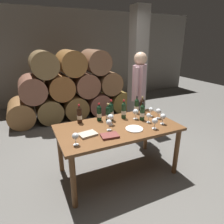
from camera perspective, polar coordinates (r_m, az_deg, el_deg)
The scene contains 26 objects.
ground_plane at distance 3.16m, azimuth 1.61°, elevation -16.88°, with size 14.00×14.00×0.00m, color #66635E.
cellar_back_wall at distance 6.57m, azimuth -15.51°, elevation 15.09°, with size 10.00×0.24×2.80m, color gray.
barrel_stack at distance 5.11m, azimuth -11.57°, elevation 6.79°, with size 3.12×0.90×1.69m.
stone_pillar at distance 4.60m, azimuth 7.48°, elevation 12.48°, with size 0.32×0.32×2.60m, color gray.
dining_table at distance 2.81m, azimuth 1.74°, elevation -5.91°, with size 1.70×0.90×0.76m.
wine_bottle_0 at distance 3.29m, azimuth 8.78°, elevation 1.82°, with size 0.07×0.07×0.27m.
wine_bottle_1 at distance 2.86m, azimuth -1.12°, elevation -0.65°, with size 0.07×0.07×0.29m.
wine_bottle_2 at distance 2.88m, azimuth -9.48°, elevation -0.84°, with size 0.07×0.07×0.28m.
wine_bottle_3 at distance 3.01m, azimuth 3.44°, elevation 0.49°, with size 0.07×0.07×0.30m.
wine_bottle_4 at distance 3.25m, azimuth 7.21°, elevation 1.78°, with size 0.07×0.07×0.29m.
wine_bottle_5 at distance 2.94m, azimuth -0.26°, elevation 0.16°, with size 0.07×0.07×0.32m.
wine_bottle_6 at distance 2.93m, azimuth -3.77°, elevation -0.30°, with size 0.07×0.07×0.28m.
wine_bottle_7 at distance 2.98m, azimuth 8.84°, elevation -0.09°, with size 0.07×0.07×0.28m.
wine_glass_0 at distance 3.16m, azimuth 11.28°, elevation 0.59°, with size 0.07×0.07×0.15m.
wine_glass_1 at distance 2.78m, azimuth -0.41°, elevation -1.58°, with size 0.09×0.09×0.16m.
wine_glass_2 at distance 2.29m, azimuth -10.62°, elevation -7.04°, with size 0.08×0.08×0.15m.
wine_glass_3 at distance 2.90m, azimuth 14.62°, elevation -1.36°, with size 0.08×0.08×0.16m.
wine_glass_4 at distance 2.91m, azimuth 10.64°, elevation -1.14°, with size 0.07×0.07×0.14m.
wine_glass_5 at distance 2.61m, azimuth -0.89°, elevation -3.15°, with size 0.08×0.08×0.15m.
wine_glass_6 at distance 3.09m, azimuth 13.39°, elevation 0.13°, with size 0.08×0.08×0.16m.
wine_glass_7 at distance 2.72m, azimuth 12.38°, elevation -2.69°, with size 0.08×0.08×0.15m.
wine_glass_8 at distance 3.01m, azimuth 6.92°, elevation -0.01°, with size 0.09×0.09×0.16m.
tasting_notebook at distance 2.53m, azimuth -7.06°, elevation -6.47°, with size 0.22×0.16×0.03m, color #B2A893.
leather_ledger at distance 2.48m, azimuth -0.69°, elevation -6.93°, with size 0.22×0.16×0.03m, color brown.
serving_plate at distance 2.69m, azimuth 6.49°, elevation -4.89°, with size 0.24×0.24×0.01m, color white.
sommelier_presenting at distance 3.68m, azimuth 7.87°, elevation 6.49°, with size 0.38×0.36×1.72m.
Camera 1 is at (-1.14, -2.25, 1.90)m, focal length 31.33 mm.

